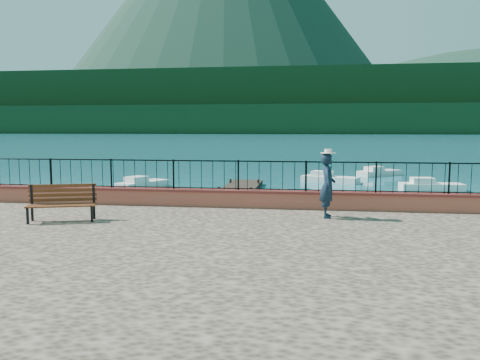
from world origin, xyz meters
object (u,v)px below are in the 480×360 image
(boat_5, at_px, (379,171))
(person, at_px, (328,186))
(park_bench, at_px, (62,211))
(boat_4, at_px, (330,177))
(boat_3, at_px, (143,182))
(boat_2, at_px, (432,184))
(boat_1, at_px, (285,198))
(boat_0, at_px, (116,201))

(boat_5, bearing_deg, person, -140.48)
(person, bearing_deg, park_bench, 102.08)
(boat_4, bearing_deg, boat_5, 73.84)
(person, height_order, boat_3, person)
(boat_2, xyz_separation_m, boat_5, (-1.84, 8.60, 0.00))
(boat_1, bearing_deg, boat_5, 62.85)
(boat_1, relative_size, boat_3, 1.24)
(person, relative_size, boat_1, 0.43)
(park_bench, relative_size, boat_4, 0.49)
(park_bench, height_order, boat_0, park_bench)
(park_bench, relative_size, boat_3, 0.55)
(boat_4, bearing_deg, boat_0, -108.25)
(boat_0, distance_m, boat_4, 16.32)
(boat_1, xyz_separation_m, boat_3, (-9.32, 5.66, 0.00))
(boat_2, relative_size, boat_4, 0.93)
(boat_1, bearing_deg, boat_3, 145.10)
(park_bench, distance_m, boat_0, 8.96)
(boat_4, bearing_deg, boat_1, -82.41)
(park_bench, xyz_separation_m, boat_3, (-3.55, 16.34, -1.11))
(park_bench, relative_size, boat_0, 0.48)
(boat_1, distance_m, boat_2, 11.16)
(boat_2, bearing_deg, boat_1, -143.72)
(boat_0, bearing_deg, person, -50.94)
(boat_0, xyz_separation_m, boat_1, (7.87, 2.04, 0.00))
(boat_5, bearing_deg, boat_0, -168.32)
(park_bench, distance_m, boat_2, 22.88)
(park_bench, bearing_deg, boat_4, 50.69)
(boat_3, relative_size, boat_5, 0.94)
(person, distance_m, boat_4, 19.56)
(person, xyz_separation_m, boat_0, (-9.50, 7.01, -1.74))
(boat_0, height_order, boat_3, same)
(park_bench, xyz_separation_m, person, (7.40, 1.63, 0.64))
(boat_3, height_order, boat_4, same)
(person, relative_size, boat_0, 0.47)
(person, xyz_separation_m, boat_2, (7.02, 16.10, -1.74))
(boat_0, bearing_deg, boat_5, 35.80)
(person, bearing_deg, boat_2, -23.90)
(park_bench, height_order, boat_4, park_bench)
(park_bench, bearing_deg, boat_1, 44.14)
(boat_0, distance_m, boat_2, 18.86)
(boat_0, height_order, boat_5, same)
(boat_3, bearing_deg, boat_1, -94.18)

